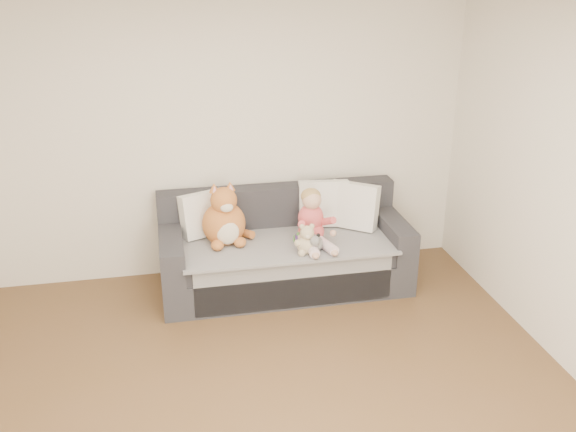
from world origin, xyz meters
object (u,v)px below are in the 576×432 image
Objects in this scene: teddy_bear at (307,242)px; sofa at (284,253)px; toddler at (312,221)px; plush_cat at (225,220)px; sippy_cup at (299,237)px.

sofa is at bearing 114.44° from teddy_bear.
teddy_bear is at bearing -121.65° from toddler.
plush_cat is 0.75m from teddy_bear.
plush_cat is at bearing 161.53° from toddler.
sippy_cup is at bearing -21.12° from plush_cat.
sofa reaches higher than teddy_bear.
sofa is at bearing 134.48° from toddler.
plush_cat is at bearing 166.60° from sippy_cup.
plush_cat is 0.66m from sippy_cup.
plush_cat is at bearing 157.26° from teddy_bear.
teddy_bear is at bearing -84.16° from sippy_cup.
sippy_cup is (-0.02, 0.21, -0.05)m from teddy_bear.
sofa is 20.01× the size of sippy_cup.
toddler reaches higher than teddy_bear.
plush_cat reaches higher than teddy_bear.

